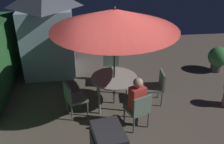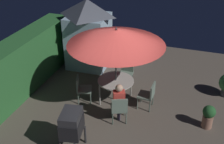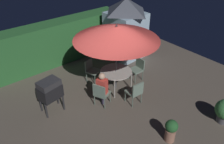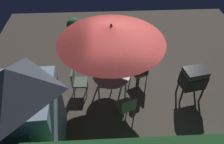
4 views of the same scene
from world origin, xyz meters
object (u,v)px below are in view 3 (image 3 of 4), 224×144
patio_table (116,72)px  chair_toward_hedge (138,68)px  chair_toward_house (91,69)px  chair_near_shed (101,93)px  garden_shed (125,28)px  chair_far_side (135,91)px  potted_plant_by_shed (171,130)px  person_in_red (102,85)px  patio_umbrella (116,33)px  bbq_grill (50,90)px

patio_table → chair_toward_hedge: 1.11m
chair_toward_house → chair_near_shed: bearing=-113.4°
chair_toward_hedge → garden_shed: bearing=62.1°
garden_shed → chair_toward_house: (-2.47, -0.77, -0.87)m
garden_shed → patio_table: size_ratio=2.33×
garden_shed → chair_toward_hedge: size_ratio=3.04×
garden_shed → chair_toward_house: size_ratio=3.04×
chair_far_side → chair_toward_hedge: size_ratio=1.00×
potted_plant_by_shed → person_in_red: person_in_red is taller
patio_umbrella → chair_near_shed: (-1.03, -0.44, -1.76)m
patio_umbrella → person_in_red: (-0.95, -0.40, -1.50)m
patio_umbrella → chair_far_side: bearing=-93.4°
garden_shed → potted_plant_by_shed: (-2.51, -4.75, -0.99)m
garden_shed → patio_umbrella: garden_shed is taller
person_in_red → bbq_grill: bearing=152.6°
potted_plant_by_shed → garden_shed: bearing=62.2°
chair_near_shed → chair_toward_house: same height
chair_near_shed → chair_far_side: 1.17m
chair_far_side → person_in_red: size_ratio=0.71×
chair_toward_hedge → potted_plant_by_shed: size_ratio=1.22×
patio_umbrella → potted_plant_by_shed: size_ratio=4.04×
patio_table → chair_near_shed: 1.14m
patio_umbrella → potted_plant_by_shed: patio_umbrella is taller
chair_far_side → chair_toward_hedge: bearing=42.3°
bbq_grill → patio_table: bearing=-8.8°
garden_shed → chair_near_shed: (-3.11, -2.25, -0.87)m
patio_umbrella → bbq_grill: size_ratio=2.48×
chair_toward_house → patio_table: bearing=-69.7°
patio_table → chair_toward_hedge: bearing=-2.5°
patio_umbrella → potted_plant_by_shed: bearing=-98.3°
potted_plant_by_shed → person_in_red: (-0.52, 2.53, 0.38)m
garden_shed → bbq_grill: 4.79m
garden_shed → chair_toward_hedge: (-0.98, -1.86, -0.87)m
patio_umbrella → chair_toward_hedge: (1.09, -0.05, -1.76)m
bbq_grill → chair_far_side: bearing=-31.7°
garden_shed → chair_toward_house: garden_shed is taller
patio_umbrella → chair_toward_house: 2.08m
chair_toward_hedge → potted_plant_by_shed: chair_toward_hedge is taller
garden_shed → chair_near_shed: size_ratio=3.04×
chair_toward_house → person_in_red: size_ratio=0.71×
patio_umbrella → chair_near_shed: patio_umbrella is taller
bbq_grill → chair_near_shed: 1.68m
chair_near_shed → patio_table: bearing=23.0°
potted_plant_by_shed → bbq_grill: bearing=121.5°
chair_near_shed → potted_plant_by_shed: bearing=-76.5°
patio_umbrella → person_in_red: patio_umbrella is taller
patio_umbrella → person_in_red: 1.82m
bbq_grill → chair_far_side: bbq_grill is taller
patio_umbrella → potted_plant_by_shed: (-0.43, -2.93, -1.88)m
bbq_grill → chair_near_shed: bearing=-29.7°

